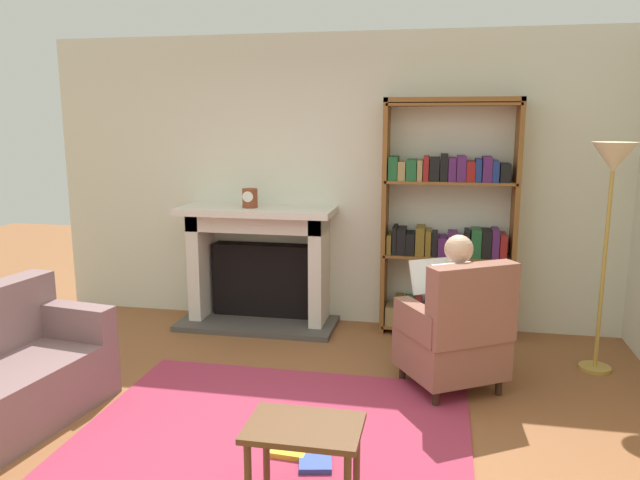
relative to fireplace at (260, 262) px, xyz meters
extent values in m
plane|color=brown|center=(0.70, -2.30, -0.60)|extent=(14.00, 14.00, 0.00)
cube|color=silver|center=(0.70, 0.25, 0.75)|extent=(5.60, 0.10, 2.70)
cube|color=#A4314C|center=(0.70, -2.00, -0.59)|extent=(2.40, 1.80, 0.01)
cube|color=#4C4742|center=(0.00, -0.12, -0.57)|extent=(1.48, 0.64, 0.05)
cube|color=black|center=(0.00, 0.10, -0.20)|extent=(0.96, 0.20, 0.70)
cube|color=silver|center=(-0.58, -0.02, -0.06)|extent=(0.12, 0.44, 1.07)
cube|color=silver|center=(0.58, -0.02, -0.06)|extent=(0.12, 0.44, 1.07)
cube|color=silver|center=(0.00, -0.02, 0.39)|extent=(1.28, 0.44, 0.16)
cube|color=silver|center=(0.00, -0.08, 0.50)|extent=(1.44, 0.56, 0.06)
cylinder|color=brown|center=(-0.05, -0.10, 0.62)|extent=(0.14, 0.14, 0.18)
cylinder|color=white|center=(-0.05, -0.16, 0.64)|extent=(0.10, 0.01, 0.10)
cube|color=brown|center=(1.17, 0.04, 0.46)|extent=(0.04, 0.32, 2.11)
cube|color=brown|center=(2.30, 0.04, 0.46)|extent=(0.04, 0.32, 2.11)
cube|color=brown|center=(1.74, 0.04, 1.50)|extent=(1.16, 0.32, 0.04)
cube|color=brown|center=(1.74, 0.04, -0.54)|extent=(1.12, 0.32, 0.02)
cube|color=#997F4C|center=(1.24, 0.03, -0.44)|extent=(0.07, 0.26, 0.17)
cube|color=brown|center=(1.32, 0.03, -0.40)|extent=(0.08, 0.26, 0.25)
cube|color=#1E592D|center=(1.41, 0.03, -0.40)|extent=(0.09, 0.26, 0.24)
cube|color=maroon|center=(1.50, 0.03, -0.40)|extent=(0.07, 0.26, 0.25)
cube|color=#4C1E59|center=(1.57, 0.03, -0.43)|extent=(0.08, 0.26, 0.19)
cube|color=maroon|center=(1.64, 0.03, -0.41)|extent=(0.05, 0.26, 0.23)
cube|color=#4C1E59|center=(1.70, 0.03, -0.44)|extent=(0.06, 0.26, 0.16)
cube|color=#997F4C|center=(1.77, 0.03, -0.43)|extent=(0.06, 0.26, 0.19)
cube|color=#1E592D|center=(1.85, 0.03, -0.42)|extent=(0.07, 0.26, 0.21)
cube|color=black|center=(1.93, 0.03, -0.43)|extent=(0.07, 0.26, 0.18)
cube|color=black|center=(2.00, 0.03, -0.44)|extent=(0.07, 0.26, 0.17)
cube|color=brown|center=(2.09, 0.03, -0.42)|extent=(0.08, 0.26, 0.21)
cube|color=brown|center=(2.17, 0.03, -0.42)|extent=(0.08, 0.26, 0.22)
cube|color=maroon|center=(2.24, 0.03, -0.41)|extent=(0.04, 0.26, 0.23)
cube|color=brown|center=(1.74, 0.04, 0.13)|extent=(1.12, 0.32, 0.02)
cube|color=brown|center=(1.22, 0.03, 0.23)|extent=(0.04, 0.26, 0.18)
cube|color=black|center=(1.27, 0.03, 0.26)|extent=(0.04, 0.26, 0.25)
cube|color=black|center=(1.33, 0.03, 0.26)|extent=(0.08, 0.26, 0.23)
cube|color=black|center=(1.41, 0.03, 0.24)|extent=(0.08, 0.26, 0.19)
cube|color=brown|center=(1.50, 0.03, 0.26)|extent=(0.08, 0.26, 0.25)
cube|color=brown|center=(1.57, 0.03, 0.25)|extent=(0.05, 0.26, 0.22)
cube|color=black|center=(1.62, 0.03, 0.24)|extent=(0.05, 0.26, 0.20)
cube|color=#4C1E59|center=(1.69, 0.03, 0.22)|extent=(0.07, 0.26, 0.17)
cube|color=#4C1E59|center=(1.78, 0.03, 0.25)|extent=(0.08, 0.26, 0.21)
cube|color=navy|center=(1.85, 0.03, 0.23)|extent=(0.06, 0.26, 0.17)
cube|color=black|center=(1.90, 0.03, 0.26)|extent=(0.04, 0.26, 0.23)
cube|color=#1E592D|center=(1.98, 0.03, 0.26)|extent=(0.09, 0.26, 0.24)
cube|color=black|center=(2.07, 0.03, 0.26)|extent=(0.08, 0.26, 0.24)
cube|color=#4C1E59|center=(2.14, 0.03, 0.27)|extent=(0.06, 0.26, 0.25)
cube|color=maroon|center=(2.21, 0.03, 0.24)|extent=(0.06, 0.26, 0.21)
cube|color=brown|center=(1.74, 0.04, 0.79)|extent=(1.12, 0.32, 0.02)
cube|color=#1E592D|center=(1.24, 0.03, 0.91)|extent=(0.08, 0.26, 0.21)
cube|color=#997F4C|center=(1.32, 0.03, 0.89)|extent=(0.07, 0.26, 0.16)
cube|color=#1E592D|center=(1.40, 0.03, 0.90)|extent=(0.09, 0.26, 0.18)
cube|color=#997F4C|center=(1.48, 0.03, 0.89)|extent=(0.04, 0.26, 0.18)
cube|color=maroon|center=(1.53, 0.03, 0.91)|extent=(0.05, 0.26, 0.21)
cube|color=black|center=(1.60, 0.03, 0.90)|extent=(0.08, 0.26, 0.20)
cube|color=black|center=(1.68, 0.03, 0.92)|extent=(0.06, 0.26, 0.23)
cube|color=#4C1E59|center=(1.75, 0.03, 0.90)|extent=(0.06, 0.26, 0.20)
cube|color=#4C1E59|center=(1.83, 0.03, 0.91)|extent=(0.08, 0.26, 0.22)
cube|color=maroon|center=(1.91, 0.03, 0.89)|extent=(0.07, 0.26, 0.17)
cube|color=navy|center=(1.97, 0.03, 0.90)|extent=(0.05, 0.26, 0.19)
cube|color=#4C1E59|center=(2.04, 0.03, 0.91)|extent=(0.08, 0.26, 0.22)
cube|color=navy|center=(2.11, 0.03, 0.89)|extent=(0.05, 0.26, 0.18)
cube|color=black|center=(2.19, 0.03, 0.88)|extent=(0.08, 0.26, 0.16)
cube|color=brown|center=(1.74, 0.04, 1.46)|extent=(1.12, 0.32, 0.02)
cylinder|color=#331E14|center=(1.86, -0.80, -0.54)|extent=(0.05, 0.05, 0.12)
cylinder|color=#331E14|center=(1.43, -1.07, -0.54)|extent=(0.05, 0.05, 0.12)
cylinder|color=#331E14|center=(2.12, -1.21, -0.54)|extent=(0.05, 0.05, 0.12)
cylinder|color=#331E14|center=(1.68, -1.48, -0.54)|extent=(0.05, 0.05, 0.12)
cube|color=#8A5848|center=(1.77, -1.14, -0.33)|extent=(0.86, 0.85, 0.30)
cube|color=#8A5848|center=(1.90, -1.34, 0.10)|extent=(0.63, 0.47, 0.55)
cube|color=#8A5848|center=(2.00, -1.00, -0.07)|extent=(0.39, 0.52, 0.22)
cube|color=#8A5848|center=(1.54, -1.28, -0.07)|extent=(0.39, 0.52, 0.22)
cube|color=white|center=(1.80, -1.18, 0.07)|extent=(0.38, 0.34, 0.50)
sphere|color=#D8AD8C|center=(1.80, -1.18, 0.44)|extent=(0.20, 0.20, 0.20)
cube|color=#191E3F|center=(1.76, -0.97, -0.13)|extent=(0.31, 0.40, 0.12)
cube|color=#191E3F|center=(1.63, -1.06, -0.13)|extent=(0.31, 0.40, 0.12)
cylinder|color=#191E3F|center=(1.66, -0.81, -0.39)|extent=(0.10, 0.10, 0.42)
cylinder|color=#191E3F|center=(1.53, -0.89, -0.39)|extent=(0.10, 0.10, 0.42)
cube|color=white|center=(1.63, -0.90, 0.17)|extent=(0.36, 0.28, 0.25)
cube|color=#806262|center=(-0.90, -1.71, -0.08)|extent=(0.72, 0.26, 0.24)
cube|color=brown|center=(1.06, -2.78, -0.14)|extent=(0.56, 0.39, 0.03)
cylinder|color=brown|center=(0.82, -2.63, -0.37)|extent=(0.04, 0.04, 0.44)
cylinder|color=brown|center=(1.29, -2.63, -0.37)|extent=(0.04, 0.04, 0.44)
cube|color=gold|center=(0.86, -2.22, -0.57)|extent=(0.23, 0.29, 0.03)
cube|color=#267233|center=(0.90, -2.08, -0.57)|extent=(0.26, 0.23, 0.03)
cube|color=red|center=(1.05, -2.04, -0.57)|extent=(0.27, 0.29, 0.02)
cube|color=#334CA5|center=(1.02, -2.35, -0.57)|extent=(0.23, 0.27, 0.03)
cylinder|color=#B7933F|center=(2.89, -0.60, -0.58)|extent=(0.24, 0.24, 0.03)
cylinder|color=#B7933F|center=(2.89, -0.60, 0.20)|extent=(0.03, 0.03, 1.52)
cone|color=beige|center=(2.89, -0.60, 1.06)|extent=(0.32, 0.32, 0.22)
camera|label=1|loc=(1.66, -5.44, 1.32)|focal=34.39mm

